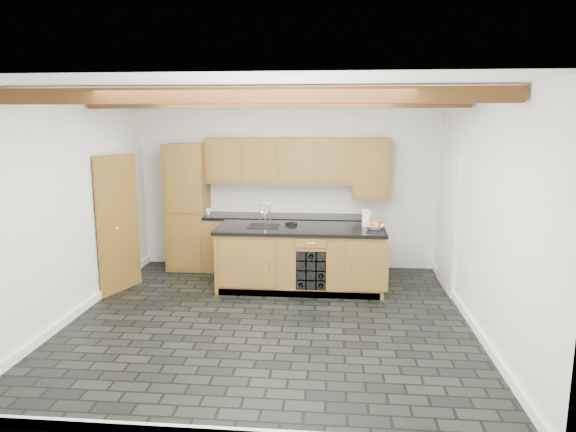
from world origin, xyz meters
name	(u,v)px	position (x,y,z in m)	size (l,w,h in m)	color
ground	(270,320)	(0.00, 0.00, 0.00)	(5.00, 5.00, 0.00)	black
room_shell	(267,194)	(-0.09, 0.53, 1.53)	(5.01, 5.00, 5.00)	white
back_cabinetry	(264,212)	(-0.38, 2.24, 0.98)	(3.65, 0.62, 2.20)	brown
island	(301,258)	(0.31, 1.28, 0.46)	(2.48, 0.96, 0.93)	brown
faucet	(264,224)	(-0.25, 1.33, 0.96)	(0.45, 0.40, 0.34)	black
kitchen_scale	(291,224)	(0.15, 1.43, 0.95)	(0.18, 0.14, 0.05)	black
fruit_bowl	(375,227)	(1.38, 1.25, 0.96)	(0.27, 0.27, 0.07)	beige
fruit_cluster	(375,224)	(1.38, 1.25, 1.00)	(0.16, 0.17, 0.07)	red
paper_towel	(366,218)	(1.26, 1.46, 1.05)	(0.12, 0.12, 0.24)	white
mug	(208,212)	(-1.30, 2.16, 0.98)	(0.11, 0.11, 0.10)	white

